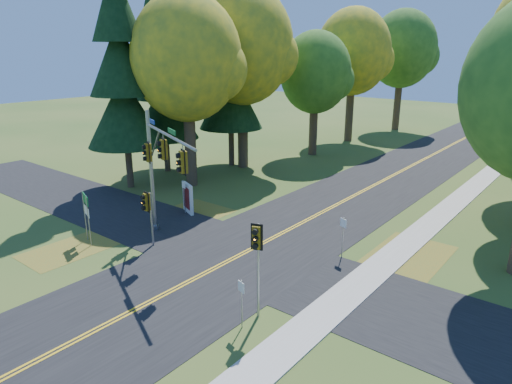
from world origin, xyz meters
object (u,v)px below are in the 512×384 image
Objects in this scene: east_signal_pole at (257,248)px; route_sign_cluster at (86,208)px; traffic_mast at (159,162)px; info_kiosk at (188,198)px.

east_signal_pole is 11.83m from route_sign_cluster.
traffic_mast is 4.76m from route_sign_cluster.
route_sign_cluster is at bearing 158.18° from east_signal_pole.
east_signal_pole is at bearing -7.77° from info_kiosk.
info_kiosk is (0.74, 6.69, -1.03)m from route_sign_cluster.
traffic_mast is at bearing 141.26° from east_signal_pole.
traffic_mast is 1.77× the size of east_signal_pole.
info_kiosk is (-2.34, 4.05, -3.53)m from traffic_mast.
traffic_mast is 5.86m from info_kiosk.
info_kiosk is (-11.04, 6.75, -2.07)m from east_signal_pole.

